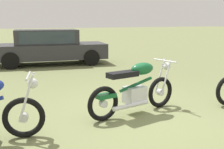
# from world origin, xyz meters

# --- Properties ---
(ground_plane) EXTENTS (120.00, 120.00, 0.00)m
(ground_plane) POSITION_xyz_m (0.00, 0.00, 0.00)
(ground_plane) COLOR olive
(motorcycle_green) EXTENTS (2.05, 0.77, 1.02)m
(motorcycle_green) POSITION_xyz_m (-0.00, 0.17, 0.49)
(motorcycle_green) COLOR black
(motorcycle_green) RESTS_ON ground
(car_charcoal) EXTENTS (4.66, 2.32, 1.43)m
(car_charcoal) POSITION_xyz_m (-0.23, 7.04, 0.80)
(car_charcoal) COLOR #2D2D33
(car_charcoal) RESTS_ON ground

